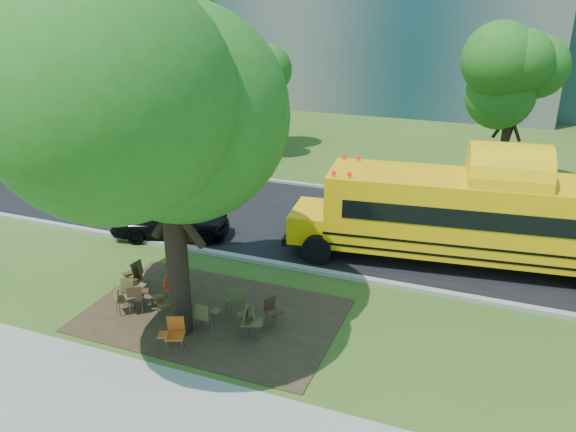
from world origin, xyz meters
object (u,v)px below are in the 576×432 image
at_px(chair_9, 135,275).
at_px(chair_5, 174,331).
at_px(chair_0, 131,288).
at_px(pedestrian_a, 35,137).
at_px(chair_3, 167,300).
at_px(chair_1, 121,297).
at_px(black_car, 172,219).
at_px(main_tree, 165,116).
at_px(chair_12, 272,309).
at_px(chair_8, 135,271).
at_px(school_bus, 497,218).
at_px(bg_car_silver, 70,152).
at_px(chair_10, 172,286).
at_px(bg_car_red, 161,160).
at_px(chair_11, 236,298).
at_px(chair_4, 205,314).
at_px(chair_2, 136,296).
at_px(pedestrian_b, 17,131).
at_px(chair_6, 249,319).
at_px(chair_7, 251,319).

bearing_deg(chair_9, chair_5, 175.50).
height_order(chair_0, pedestrian_a, pedestrian_a).
distance_m(chair_3, pedestrian_a, 20.96).
xyz_separation_m(chair_1, black_car, (-1.61, 5.13, 0.18)).
bearing_deg(black_car, main_tree, -163.89).
relative_size(chair_0, chair_12, 1.12).
xyz_separation_m(chair_3, chair_12, (2.85, 0.70, -0.05)).
bearing_deg(chair_8, school_bus, -53.66).
height_order(school_bus, pedestrian_a, school_bus).
height_order(chair_5, black_car, black_car).
distance_m(chair_1, pedestrian_a, 20.15).
distance_m(chair_5, chair_12, 2.68).
height_order(chair_0, bg_car_silver, bg_car_silver).
bearing_deg(black_car, chair_12, -144.10).
relative_size(chair_10, bg_car_red, 0.16).
distance_m(chair_5, chair_8, 3.76).
bearing_deg(bg_car_red, chair_5, -162.69).
relative_size(chair_0, chair_11, 0.94).
bearing_deg(chair_4, chair_3, 167.52).
bearing_deg(bg_car_silver, chair_5, -127.37).
distance_m(bg_car_silver, bg_car_red, 5.61).
distance_m(chair_0, bg_car_silver, 16.20).
height_order(chair_4, chair_8, chair_8).
bearing_deg(chair_0, chair_12, 5.66).
height_order(chair_0, chair_2, chair_0).
height_order(chair_3, chair_9, chair_3).
bearing_deg(pedestrian_b, chair_3, 8.49).
bearing_deg(chair_9, chair_4, -166.91).
bearing_deg(chair_10, chair_3, 24.20).
height_order(chair_0, black_car, black_car).
bearing_deg(pedestrian_b, bg_car_silver, 25.80).
bearing_deg(chair_2, main_tree, -42.91).
bearing_deg(chair_2, chair_0, 111.01).
xyz_separation_m(chair_6, black_car, (-5.39, 4.83, 0.21)).
relative_size(chair_8, chair_11, 0.93).
height_order(chair_9, chair_10, chair_10).
bearing_deg(chair_8, chair_1, -149.99).
xyz_separation_m(chair_6, pedestrian_a, (-19.29, 12.57, 0.27)).
bearing_deg(chair_7, chair_4, -95.54).
bearing_deg(school_bus, chair_4, -141.98).
height_order(chair_3, black_car, black_car).
relative_size(chair_3, chair_5, 0.97).
bearing_deg(chair_3, chair_8, 12.58).
bearing_deg(black_car, chair_5, -165.64).
xyz_separation_m(chair_9, bg_car_silver, (-11.41, 10.24, 0.12)).
height_order(black_car, bg_car_red, bg_car_red).
relative_size(chair_5, chair_10, 1.05).
height_order(chair_2, chair_8, chair_8).
bearing_deg(chair_10, chair_9, -95.77).
bearing_deg(main_tree, bg_car_red, 125.26).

